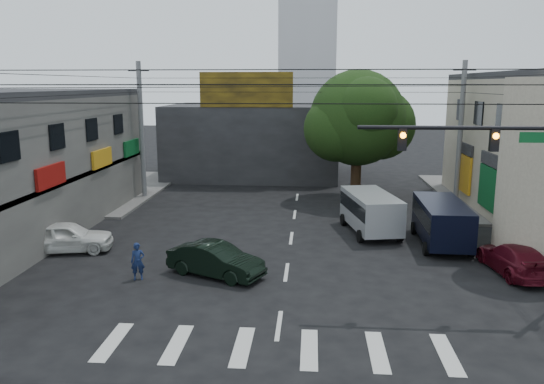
# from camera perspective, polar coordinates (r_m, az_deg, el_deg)

# --- Properties ---
(ground) EXTENTS (160.00, 160.00, 0.00)m
(ground) POSITION_cam_1_polar(r_m,az_deg,el_deg) (20.54, 1.28, -10.55)
(ground) COLOR black
(ground) RESTS_ON ground
(sidewalk_far_left) EXTENTS (16.00, 16.00, 0.15)m
(sidewalk_far_left) POSITION_cam_1_polar(r_m,az_deg,el_deg) (42.29, -22.41, 0.25)
(sidewalk_far_left) COLOR #514F4C
(sidewalk_far_left) RESTS_ON ground
(building_far) EXTENTS (14.00, 10.00, 6.00)m
(building_far) POSITION_cam_1_polar(r_m,az_deg,el_deg) (45.52, -1.97, 5.59)
(building_far) COLOR #232326
(building_far) RESTS_ON ground
(billboard) EXTENTS (7.00, 0.30, 2.60)m
(billboard) POSITION_cam_1_polar(r_m,az_deg,el_deg) (40.41, -2.79, 10.94)
(billboard) COLOR olive
(billboard) RESTS_ON building_far
(street_tree) EXTENTS (6.40, 6.40, 8.70)m
(street_tree) POSITION_cam_1_polar(r_m,az_deg,el_deg) (36.20, 9.20, 7.84)
(street_tree) COLOR black
(street_tree) RESTS_ON ground
(traffic_gantry) EXTENTS (7.10, 0.35, 7.20)m
(traffic_gantry) POSITION_cam_1_polar(r_m,az_deg,el_deg) (19.47, 24.86, 1.93)
(traffic_gantry) COLOR black
(traffic_gantry) RESTS_ON ground
(utility_pole_far_left) EXTENTS (0.32, 0.32, 9.20)m
(utility_pole_far_left) POSITION_cam_1_polar(r_m,az_deg,el_deg) (36.97, -13.86, 6.37)
(utility_pole_far_left) COLOR #59595B
(utility_pole_far_left) RESTS_ON ground
(utility_pole_far_right) EXTENTS (0.32, 0.32, 9.20)m
(utility_pole_far_right) POSITION_cam_1_polar(r_m,az_deg,el_deg) (36.40, 19.59, 5.97)
(utility_pole_far_right) COLOR #59595B
(utility_pole_far_right) RESTS_ON ground
(dark_sedan) EXTENTS (4.53, 5.17, 1.35)m
(dark_sedan) POSITION_cam_1_polar(r_m,az_deg,el_deg) (21.91, -6.07, -7.28)
(dark_sedan) COLOR black
(dark_sedan) RESTS_ON ground
(white_compact) EXTENTS (3.42, 4.93, 1.44)m
(white_compact) POSITION_cam_1_polar(r_m,az_deg,el_deg) (26.62, -21.28, -4.51)
(white_compact) COLOR silver
(white_compact) RESTS_ON ground
(maroon_sedan) EXTENTS (2.80, 4.76, 1.26)m
(maroon_sedan) POSITION_cam_1_polar(r_m,az_deg,el_deg) (24.27, 24.62, -6.54)
(maroon_sedan) COLOR #4C0A16
(maroon_sedan) RESTS_ON ground
(silver_minivan) EXTENTS (5.66, 3.93, 2.10)m
(silver_minivan) POSITION_cam_1_polar(r_m,az_deg,el_deg) (28.32, 10.56, -2.28)
(silver_minivan) COLOR #A8ABB0
(silver_minivan) RESTS_ON ground
(navy_van) EXTENTS (5.39, 2.32, 2.11)m
(navy_van) POSITION_cam_1_polar(r_m,az_deg,el_deg) (27.08, 17.76, -3.27)
(navy_van) COLOR black
(navy_van) RESTS_ON ground
(traffic_officer) EXTENTS (0.75, 0.66, 1.52)m
(traffic_officer) POSITION_cam_1_polar(r_m,az_deg,el_deg) (22.04, -14.24, -7.24)
(traffic_officer) COLOR #142046
(traffic_officer) RESTS_ON ground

